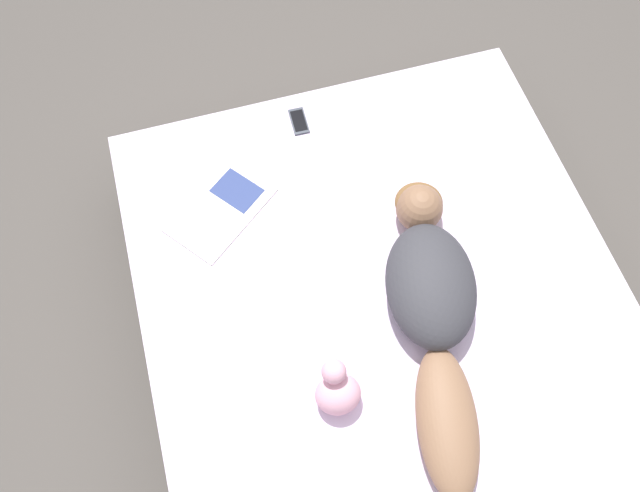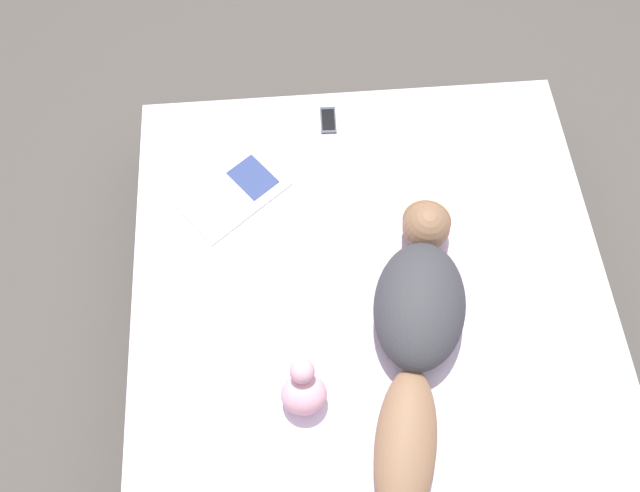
% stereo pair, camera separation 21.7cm
% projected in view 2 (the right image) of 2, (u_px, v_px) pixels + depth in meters
% --- Properties ---
extents(ground_plane, '(12.00, 12.00, 0.00)m').
position_uv_depth(ground_plane, '(366.00, 351.00, 2.83)').
color(ground_plane, '#4C4742').
extents(bed, '(1.93, 2.23, 0.49)m').
position_uv_depth(bed, '(370.00, 335.00, 2.61)').
color(bed, '#383333').
rests_on(bed, ground_plane).
extents(person, '(0.50, 1.23, 0.22)m').
position_uv_depth(person, '(417.00, 323.00, 2.28)').
color(person, brown).
rests_on(person, bed).
extents(open_magazine, '(0.51, 0.48, 0.01)m').
position_uv_depth(open_magazine, '(234.00, 192.00, 2.62)').
color(open_magazine, silver).
rests_on(open_magazine, bed).
extents(cell_phone, '(0.07, 0.14, 0.01)m').
position_uv_depth(cell_phone, '(328.00, 120.00, 2.79)').
color(cell_phone, '#333842').
rests_on(cell_phone, bed).
extents(plush_toy, '(0.16, 0.18, 0.21)m').
position_uv_depth(plush_toy, '(304.00, 390.00, 2.18)').
color(plush_toy, '#DB9EB2').
rests_on(plush_toy, bed).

